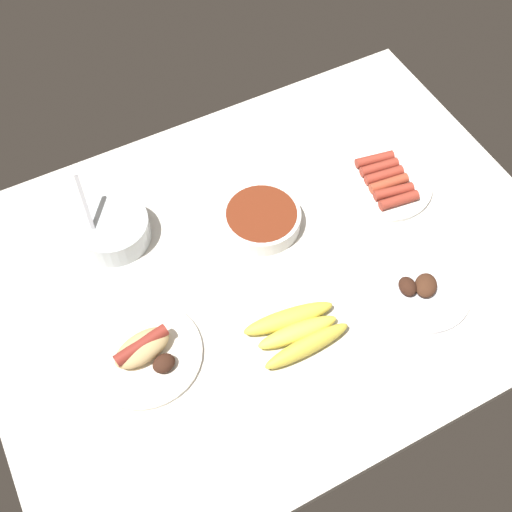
{
  "coord_description": "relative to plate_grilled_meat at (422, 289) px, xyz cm",
  "views": [
    {
      "loc": [
        35.38,
        61.34,
        111.76
      ],
      "look_at": [
        2.83,
        -1.05,
        3.0
      ],
      "focal_mm": 44.39,
      "sensor_mm": 36.0,
      "label": 1
    }
  ],
  "objects": [
    {
      "name": "plate_grilled_meat",
      "position": [
        0.0,
        0.0,
        0.0
      ],
      "size": [
        19.43,
        19.43,
        3.96
      ],
      "color": "white",
      "rests_on": "ground_plane"
    },
    {
      "name": "plate_sausages",
      "position": [
        -9.07,
        -26.61,
        0.1
      ],
      "size": [
        21.23,
        21.23,
        3.26
      ],
      "color": "white",
      "rests_on": "ground_plane"
    },
    {
      "name": "ground_plane",
      "position": [
        23.8,
        -20.38,
        -2.52
      ],
      "size": [
        120.0,
        90.0,
        3.0
      ],
      "primitive_type": "cube",
      "color": "silver"
    },
    {
      "name": "bowl_chili",
      "position": [
        20.89,
        -29.9,
        1.26
      ],
      "size": [
        16.93,
        16.93,
        4.1
      ],
      "color": "white",
      "rests_on": "ground_plane"
    },
    {
      "name": "banana_bunch",
      "position": [
        27.23,
        -2.98,
        0.82
      ],
      "size": [
        18.89,
        11.97,
        3.94
      ],
      "color": "gold",
      "rests_on": "ground_plane"
    },
    {
      "name": "plate_hotdog_assembled",
      "position": [
        54.94,
        -12.8,
        0.75
      ],
      "size": [
        22.29,
        22.29,
        5.61
      ],
      "color": "white",
      "rests_on": "ground_plane"
    },
    {
      "name": "bowl_coleslaw",
      "position": [
        50.3,
        -41.38,
        2.2
      ],
      "size": [
        15.56,
        15.56,
        15.86
      ],
      "color": "silver",
      "rests_on": "ground_plane"
    }
  ]
}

